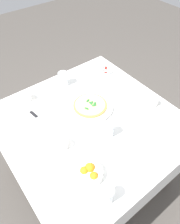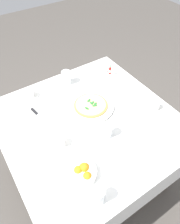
# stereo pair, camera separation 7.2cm
# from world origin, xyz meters

# --- Properties ---
(ground_plane) EXTENTS (8.00, 8.00, 0.00)m
(ground_plane) POSITION_xyz_m (0.00, 0.00, 0.00)
(ground_plane) COLOR #4C4742
(dining_table) EXTENTS (1.15, 1.15, 0.75)m
(dining_table) POSITION_xyz_m (0.00, 0.00, 0.62)
(dining_table) COLOR white
(dining_table) RESTS_ON ground_plane
(pizza_plate) EXTENTS (0.33, 0.33, 0.02)m
(pizza_plate) POSITION_xyz_m (-0.10, 0.08, 0.76)
(pizza_plate) COLOR white
(pizza_plate) RESTS_ON dining_table
(pizza) EXTENTS (0.24, 0.24, 0.02)m
(pizza) POSITION_xyz_m (-0.10, 0.08, 0.78)
(pizza) COLOR #C68E47
(pizza) RESTS_ON pizza_plate
(coffee_cup_left_edge) EXTENTS (0.13, 0.13, 0.06)m
(coffee_cup_left_edge) POSITION_xyz_m (0.06, -0.26, 0.78)
(coffee_cup_left_edge) COLOR white
(coffee_cup_left_edge) RESTS_ON dining_table
(coffee_cup_back_corner) EXTENTS (0.13, 0.13, 0.07)m
(coffee_cup_back_corner) POSITION_xyz_m (0.15, 0.45, 0.78)
(coffee_cup_back_corner) COLOR white
(coffee_cup_back_corner) RESTS_ON dining_table
(coffee_cup_far_right) EXTENTS (0.13, 0.13, 0.06)m
(coffee_cup_far_right) POSITION_xyz_m (-0.45, -0.25, 0.78)
(coffee_cup_far_right) COLOR white
(coffee_cup_far_right) RESTS_ON dining_table
(water_glass_near_left) EXTENTS (0.07, 0.07, 0.11)m
(water_glass_near_left) POSITION_xyz_m (0.47, -0.25, 0.80)
(water_glass_near_left) COLOR white
(water_glass_near_left) RESTS_ON dining_table
(water_glass_near_right) EXTENTS (0.08, 0.08, 0.11)m
(water_glass_near_right) POSITION_xyz_m (-0.44, 0.07, 0.80)
(water_glass_near_right) COLOR white
(water_glass_near_right) RESTS_ON dining_table
(water_glass_far_left) EXTENTS (0.07, 0.07, 0.10)m
(water_glass_far_left) POSITION_xyz_m (0.16, 0.03, 0.80)
(water_glass_far_left) COLOR white
(water_glass_far_left) RESTS_ON dining_table
(napkin_folded) EXTENTS (0.23, 0.14, 0.02)m
(napkin_folded) POSITION_xyz_m (-0.22, -0.28, 0.76)
(napkin_folded) COLOR white
(napkin_folded) RESTS_ON dining_table
(dinner_knife) EXTENTS (0.20, 0.05, 0.01)m
(dinner_knife) POSITION_xyz_m (-0.22, -0.28, 0.77)
(dinner_knife) COLOR silver
(dinner_knife) RESTS_ON napkin_folded
(citrus_bowl) EXTENTS (0.15, 0.15, 0.07)m
(citrus_bowl) POSITION_xyz_m (0.31, -0.24, 0.78)
(citrus_bowl) COLOR white
(citrus_bowl) RESTS_ON dining_table
(hot_sauce_bottle) EXTENTS (0.02, 0.02, 0.08)m
(hot_sauce_bottle) POSITION_xyz_m (-0.35, 0.44, 0.79)
(hot_sauce_bottle) COLOR #B7140F
(hot_sauce_bottle) RESTS_ON dining_table
(salt_shaker) EXTENTS (0.03, 0.03, 0.06)m
(salt_shaker) POSITION_xyz_m (-0.32, 0.45, 0.78)
(salt_shaker) COLOR white
(salt_shaker) RESTS_ON dining_table
(pepper_shaker) EXTENTS (0.03, 0.03, 0.06)m
(pepper_shaker) POSITION_xyz_m (-0.38, 0.43, 0.78)
(pepper_shaker) COLOR white
(pepper_shaker) RESTS_ON dining_table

